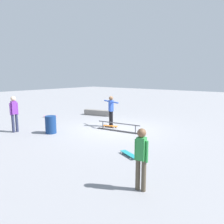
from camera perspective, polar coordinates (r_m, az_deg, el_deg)
name	(u,v)px	position (r m, az deg, el deg)	size (l,w,h in m)	color
ground_plane	(114,129)	(10.99, 0.48, -4.46)	(60.00, 60.00, 0.00)	gray
grind_rail	(118,127)	(10.56, 1.70, -4.06)	(2.40, 0.60, 0.41)	black
skate_ledge	(98,113)	(14.72, -3.79, -0.18)	(1.89, 0.37, 0.36)	gray
skater_main	(111,109)	(11.33, -0.26, 0.79)	(1.25, 0.49, 1.61)	black
skateboard_main	(110,126)	(11.32, -0.49, -3.66)	(0.82, 0.41, 0.09)	orange
bystander_purple_shirt	(14,112)	(11.19, -24.19, 0.00)	(0.23, 0.39, 1.71)	#2D3351
bystander_green_shirt	(141,156)	(5.12, 7.63, -11.32)	(0.34, 0.20, 1.49)	brown
loose_skateboard_pink	(50,116)	(14.60, -15.84, -1.02)	(0.75, 0.66, 0.09)	#E05993
loose_skateboard_teal	(129,154)	(7.42, 4.43, -10.89)	(0.82, 0.49, 0.09)	teal
trash_bin	(51,125)	(10.51, -15.71, -3.19)	(0.50, 0.50, 0.82)	navy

